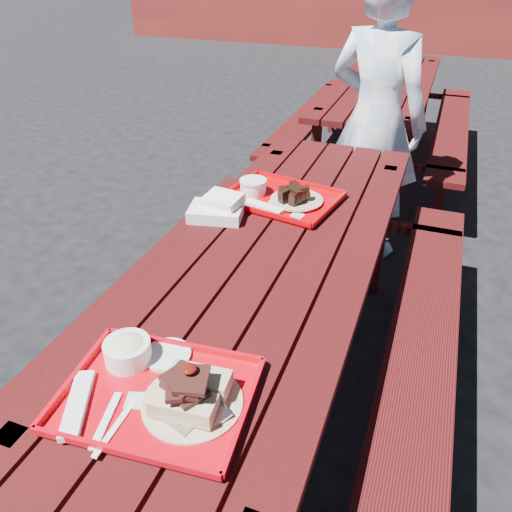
% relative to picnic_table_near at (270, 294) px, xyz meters
% --- Properties ---
extents(ground, '(60.00, 60.00, 0.00)m').
position_rel_picnic_table_near_xyz_m(ground, '(0.00, 0.00, -0.56)').
color(ground, black).
rests_on(ground, ground).
extents(picnic_table_near, '(1.41, 2.40, 0.75)m').
position_rel_picnic_table_near_xyz_m(picnic_table_near, '(0.00, 0.00, 0.00)').
color(picnic_table_near, '#470D0E').
rests_on(picnic_table_near, ground).
extents(picnic_table_far, '(1.41, 2.40, 0.75)m').
position_rel_picnic_table_near_xyz_m(picnic_table_far, '(0.00, 2.80, 0.00)').
color(picnic_table_far, '#470D0E').
rests_on(picnic_table_far, ground).
extents(near_tray, '(0.49, 0.41, 0.15)m').
position_rel_picnic_table_near_xyz_m(near_tray, '(-0.04, -0.73, 0.22)').
color(near_tray, red).
rests_on(near_tray, picnic_table_near).
extents(far_tray, '(0.52, 0.43, 0.08)m').
position_rel_picnic_table_near_xyz_m(far_tray, '(-0.10, 0.41, 0.21)').
color(far_tray, '#C30007').
rests_on(far_tray, picnic_table_near).
extents(white_cloth, '(0.24, 0.20, 0.09)m').
position_rel_picnic_table_near_xyz_m(white_cloth, '(-0.29, 0.18, 0.23)').
color(white_cloth, white).
rests_on(white_cloth, picnic_table_near).
extents(person, '(0.70, 0.57, 1.66)m').
position_rel_picnic_table_near_xyz_m(person, '(0.14, 1.44, 0.27)').
color(person, '#A3BFDE').
rests_on(person, ground).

